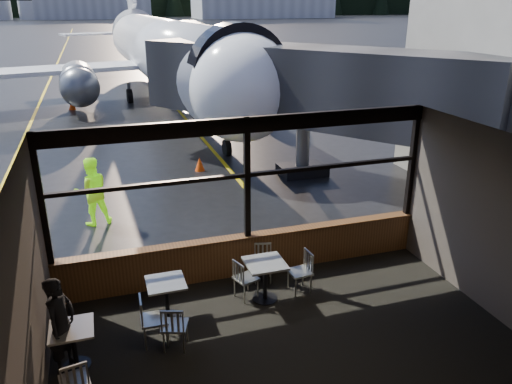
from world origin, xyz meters
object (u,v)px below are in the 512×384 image
chair_near_w (246,279)px  cone_nose (200,164)px  chair_mid_w (154,320)px  chair_near_e (300,272)px  jet_bridge (304,105)px  passenger (61,325)px  chair_near_n (263,264)px  airliner (164,8)px  ground_crew (92,191)px  cone_wing (72,105)px  cafe_table_near (265,281)px  cafe_table_mid (167,300)px  chair_left_s (74,381)px  chair_mid_s (175,326)px  cafe_table_left (74,347)px

chair_near_w → cone_nose: size_ratio=1.79×
chair_near_w → chair_mid_w: chair_mid_w is taller
chair_near_e → chair_mid_w: 3.14m
jet_bridge → passenger: jet_bridge is taller
chair_near_e → chair_near_n: bearing=37.2°
airliner → ground_crew: bearing=-107.6°
chair_mid_w → cone_wing: 22.07m
cafe_table_near → cafe_table_mid: bearing=-179.4°
cafe_table_mid → cone_nose: size_ratio=1.60×
cafe_table_near → passenger: passenger is taller
chair_left_s → chair_near_e: bearing=13.0°
chair_mid_s → chair_left_s: chair_mid_s is taller
chair_mid_s → cafe_table_mid: bearing=109.3°
chair_near_w → ground_crew: bearing=-168.5°
chair_mid_w → chair_mid_s: bearing=54.5°
passenger → chair_mid_w: bearing=-54.1°
chair_near_n → passenger: bearing=39.6°
cafe_table_left → chair_mid_s: bearing=-0.6°
cafe_table_mid → cone_nose: bearing=74.3°
passenger → ground_crew: bearing=22.2°
chair_near_e → chair_mid_w: (-3.04, -0.76, 0.02)m
jet_bridge → cone_wing: 16.72m
jet_bridge → passenger: size_ratio=6.89×
chair_mid_w → ground_crew: size_ratio=0.51×
cafe_table_left → cone_nose: 10.26m
cafe_table_near → chair_near_e: 0.77m
jet_bridge → chair_near_n: size_ratio=13.96×
jet_bridge → passenger: (-7.30, -7.53, -1.67)m
cafe_table_left → cone_wing: size_ratio=1.38×
cafe_table_mid → ground_crew: size_ratio=0.42×
chair_mid_s → ground_crew: (-1.23, 5.86, 0.49)m
jet_bridge → cone_nose: jet_bridge is taller
passenger → cone_wing: size_ratio=3.06×
airliner → ground_crew: 17.92m
airliner → cone_wing: size_ratio=63.61×
cafe_table_mid → cone_wing: size_ratio=1.42×
airliner → chair_mid_s: airliner is taller
cafe_table_left → ground_crew: ground_crew is taller
cafe_table_near → chair_near_e: size_ratio=0.94×
chair_near_e → jet_bridge: bearing=-28.2°
cafe_table_left → passenger: (-0.13, 0.01, 0.46)m
cafe_table_near → chair_left_s: bearing=-153.1°
airliner → cafe_table_left: (-4.98, -22.60, -4.93)m
cafe_table_left → chair_near_n: 4.12m
airliner → cafe_table_mid: (-3.35, -21.69, -4.92)m
cafe_table_left → chair_mid_s: (1.64, -0.02, 0.06)m
cone_nose → passenger: bearing=-113.9°
chair_near_n → airliner: bearing=-76.1°
airliner → cafe_table_left: 23.67m
cone_wing → chair_near_e: bearing=-77.0°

